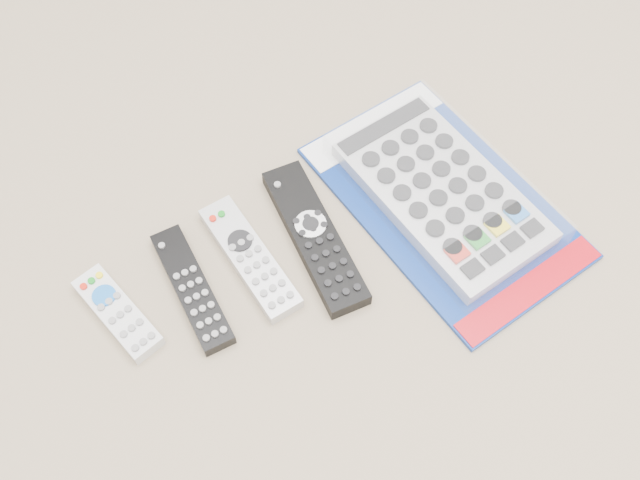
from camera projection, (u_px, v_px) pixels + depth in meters
remote_small_grey at (118, 313)px, 0.83m from camera, size 0.06×0.14×0.02m
remote_slim_black at (192, 289)px, 0.85m from camera, size 0.06×0.17×0.02m
remote_silver_dvd at (250, 258)px, 0.87m from camera, size 0.05×0.18×0.02m
remote_large_black at (315, 237)px, 0.88m from camera, size 0.09×0.22×0.02m
jumbo_remote_packaged at (443, 191)px, 0.91m from camera, size 0.22×0.36×0.05m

